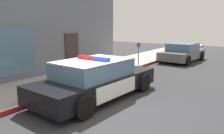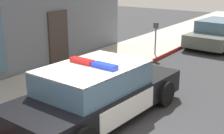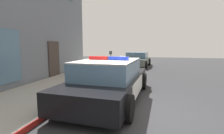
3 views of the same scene
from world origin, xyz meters
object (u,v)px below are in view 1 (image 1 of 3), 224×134
object	(u,v)px
police_cruiser	(96,79)
parking_meter	(139,49)
fire_hydrant	(108,66)
car_down_street	(182,52)

from	to	relation	value
police_cruiser	parking_meter	xyz separation A→B (m)	(6.01, 1.49, 0.40)
police_cruiser	fire_hydrant	bearing A→B (deg)	31.68
car_down_street	parking_meter	bearing A→B (deg)	161.13
police_cruiser	fire_hydrant	distance (m)	3.36
parking_meter	car_down_street	bearing A→B (deg)	-23.53
car_down_street	parking_meter	xyz separation A→B (m)	(-3.64, 1.59, 0.45)
fire_hydrant	parking_meter	size ratio (longest dim) A/B	0.54
police_cruiser	car_down_street	world-z (taller)	police_cruiser
parking_meter	police_cruiser	bearing A→B (deg)	-166.05
police_cruiser	fire_hydrant	size ratio (longest dim) A/B	6.92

